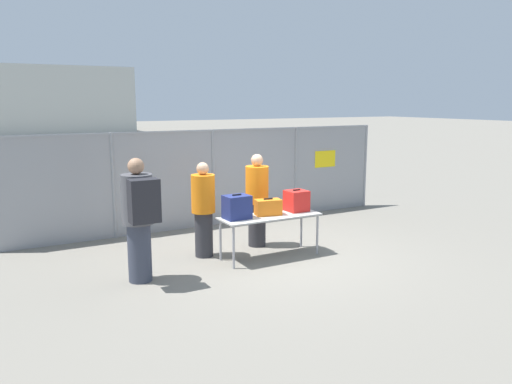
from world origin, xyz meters
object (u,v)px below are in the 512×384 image
inspection_table (270,219)px  security_worker_near (257,199)px  suitcase_orange (268,207)px  security_worker_far (203,208)px  suitcase_navy (237,207)px  utility_trailer (254,191)px  suitcase_red (296,201)px  traveler_hooded (139,215)px

inspection_table → security_worker_near: 0.77m
suitcase_orange → security_worker_far: 1.12m
suitcase_navy → security_worker_near: size_ratio=0.25×
suitcase_navy → utility_trailer: (2.40, 3.82, -0.54)m
suitcase_navy → suitcase_orange: suitcase_navy is taller
inspection_table → utility_trailer: (1.80, 3.88, -0.28)m
inspection_table → suitcase_red: 0.65m
traveler_hooded → security_worker_far: traveler_hooded is taller
suitcase_navy → security_worker_near: bearing=41.4°
suitcase_red → utility_trailer: size_ratio=0.10×
traveler_hooded → utility_trailer: size_ratio=0.50×
inspection_table → utility_trailer: 4.29m
suitcase_orange → utility_trailer: bearing=64.8°
utility_trailer → traveler_hooded: bearing=-135.6°
inspection_table → suitcase_orange: 0.21m
suitcase_navy → security_worker_far: (-0.38, 0.53, -0.09)m
security_worker_near → security_worker_far: (-1.12, -0.12, -0.04)m
suitcase_red → traveler_hooded: 2.90m
suitcase_navy → security_worker_far: 0.66m
inspection_table → suitcase_navy: 0.66m
suitcase_navy → traveler_hooded: bearing=-173.4°
suitcase_orange → utility_trailer: suitcase_orange is taller
traveler_hooded → security_worker_far: bearing=17.0°
traveler_hooded → utility_trailer: traveler_hooded is taller
suitcase_red → security_worker_near: bearing=125.2°
suitcase_red → suitcase_orange: bearing=-176.3°
inspection_table → security_worker_far: bearing=148.4°
traveler_hooded → inspection_table: bearing=-8.7°
inspection_table → utility_trailer: size_ratio=0.47×
inspection_table → traveler_hooded: (-2.30, -0.13, 0.35)m
inspection_table → suitcase_navy: suitcase_navy is taller
suitcase_red → traveler_hooded: (-2.89, -0.21, 0.10)m
suitcase_red → traveler_hooded: traveler_hooded is taller
security_worker_far → utility_trailer: size_ratio=0.44×
suitcase_red → utility_trailer: bearing=72.5°
suitcase_navy → suitcase_red: bearing=0.9°
suitcase_orange → utility_trailer: (1.81, 3.84, -0.48)m
suitcase_navy → security_worker_far: security_worker_far is taller
suitcase_navy → suitcase_red: size_ratio=1.09×
suitcase_navy → utility_trailer: 4.54m
suitcase_red → traveler_hooded: bearing=-175.8°
suitcase_orange → traveler_hooded: 2.30m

